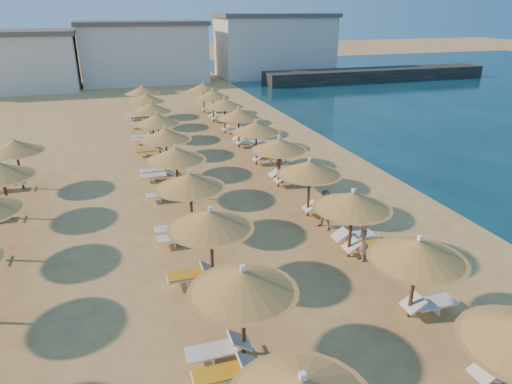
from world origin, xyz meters
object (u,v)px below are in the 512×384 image
object	(u,v)px
jetty	(376,75)
beachgoer_b	(325,210)
parasol_row_west	(182,167)
beachgoer_c	(278,160)
beachgoer_a	(363,241)
parasol_row_east	(293,156)

from	to	relation	value
jetty	beachgoer_b	distance (m)	44.70
parasol_row_west	beachgoer_c	bearing A→B (deg)	30.91
parasol_row_west	beachgoer_b	distance (m)	6.52
jetty	beachgoer_a	bearing A→B (deg)	-121.86
beachgoer_c	beachgoer_b	distance (m)	6.81
jetty	beachgoer_c	size ratio (longest dim) A/B	15.56
jetty	parasol_row_east	size ratio (longest dim) A/B	0.67
jetty	beachgoer_a	xyz separation A→B (m)	(-24.98, -39.73, 0.03)
parasol_row_east	beachgoer_b	distance (m)	3.62
beachgoer_c	parasol_row_east	bearing A→B (deg)	-39.75
beachgoer_a	beachgoer_b	distance (m)	2.79
parasol_row_west	beachgoer_a	bearing A→B (deg)	-47.50
parasol_row_east	beachgoer_a	bearing A→B (deg)	-86.94
jetty	parasol_row_west	bearing A→B (deg)	-131.99
parasol_row_west	beachgoer_c	size ratio (longest dim) A/B	23.32
beachgoer_a	parasol_row_west	bearing A→B (deg)	-122.73
parasol_row_east	beachgoer_b	xyz separation A→B (m)	(0.15, -3.33, -1.41)
jetty	beachgoer_b	bearing A→B (deg)	-123.95
jetty	parasol_row_west	world-z (taller)	parasol_row_west
parasol_row_west	beachgoer_c	world-z (taller)	parasol_row_west
parasol_row_east	jetty	bearing A→B (deg)	53.04
jetty	beachgoer_a	size ratio (longest dim) A/B	19.13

